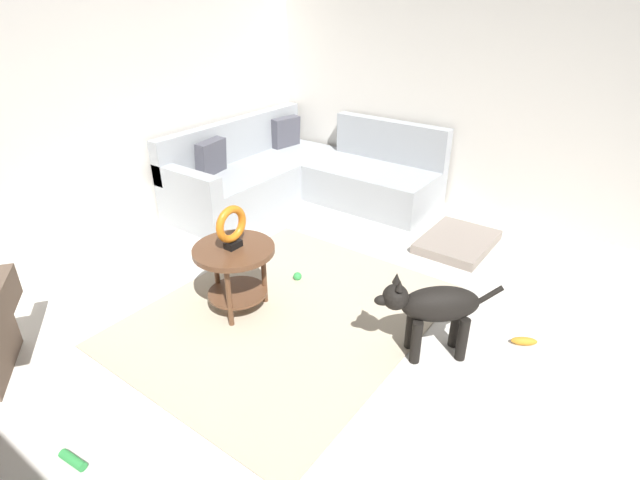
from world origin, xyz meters
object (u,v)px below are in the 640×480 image
Objects in this scene: dog_bed_mat at (457,242)px; dog_toy_rope at (73,460)px; side_table at (235,262)px; dog_toy_bone at (524,341)px; sectional_couch at (299,176)px; dog_toy_ball at (297,276)px; torus_sculpture at (232,226)px; dog at (433,308)px.

dog_bed_mat is 3.56m from dog_toy_rope.
side_table reaches higher than dog_toy_rope.
dog_bed_mat is at bearing 40.10° from dog_toy_bone.
dog_toy_ball is at bearing -142.20° from sectional_couch.
dog_toy_bone is at bearing -111.29° from sectional_couch.
torus_sculpture is at bearing 169.47° from dog_toy_ball.
side_table is (-1.98, -0.97, 0.13)m from sectional_couch.
dog_toy_ball is at bearing 148.16° from dog_bed_mat.
dog_toy_ball is (0.59, -0.11, -0.38)m from side_table.
dog_toy_ball is at bearing 39.74° from dog.
dog_bed_mat is at bearing -26.15° from torus_sculpture.
dog_toy_bone is (2.38, -1.63, 0.00)m from dog_toy_rope.
dog_bed_mat reaches higher than dog_toy_ball.
dog_toy_rope is (-1.52, -0.28, -0.69)m from torus_sculpture.
dog_toy_bone is (-1.12, -2.88, -0.26)m from sectional_couch.
dog_toy_rope is (-3.50, -1.25, -0.26)m from sectional_couch.
sectional_couch is 6.90× the size of torus_sculpture.
torus_sculpture is 0.90m from dog_toy_ball.
dog_toy_ball is (-1.39, 0.86, -0.01)m from dog_bed_mat.
sectional_couch is 2.21m from side_table.
torus_sculpture is at bearing -153.94° from sectional_couch.
sectional_couch reaches higher than dog_toy_ball.
side_table is 1.46m from dog.
side_table is at bearing 64.06° from dog.
torus_sculpture is at bearing 10.46° from dog_toy_rope.
dog_toy_bone is at bearing -65.79° from torus_sculpture.
side_table is 0.75× the size of dog_bed_mat.
dog_bed_mat is 11.11× the size of dog_toy_ball.
dog_toy_rope is at bearing 145.51° from dog_toy_bone.
dog_toy_rope is (-2.11, -0.17, -0.01)m from dog_toy_ball.
dog reaches higher than side_table.
dog_toy_ball is at bearing 4.61° from dog_toy_rope.
sectional_couch is 3.73m from dog_toy_rope.
dog_bed_mat is (1.98, -0.97, -0.67)m from torus_sculpture.
side_table is 0.29m from torus_sculpture.
dog_toy_rope is at bearing 108.14° from dog.
sectional_couch is at bearing 26.06° from torus_sculpture.
torus_sculpture is at bearing 153.85° from dog_bed_mat.
dog is at bearing -123.94° from sectional_couch.
dog_toy_bone is at bearing -81.51° from dog_toy_ball.
dog_toy_ball is 1.82m from dog_toy_bone.
side_table is 3.46× the size of dog_toy_rope.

